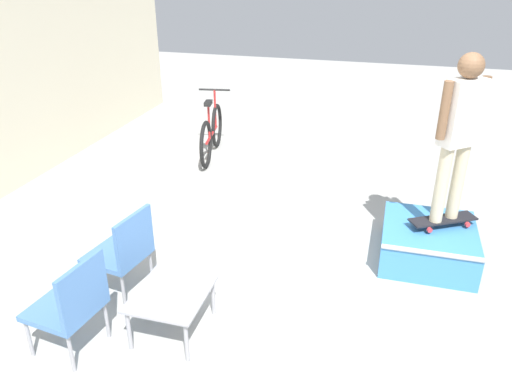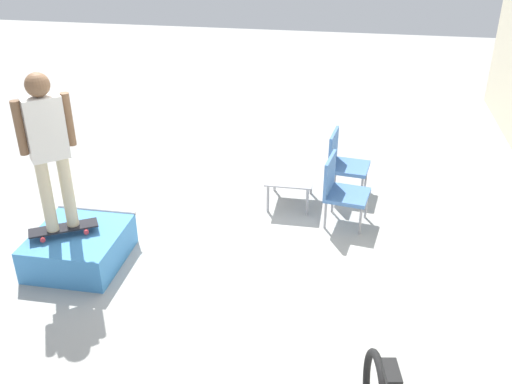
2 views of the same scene
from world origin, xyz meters
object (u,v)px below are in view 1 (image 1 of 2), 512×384
(coffee_table, at_px, (172,297))
(patio_chair_right, at_px, (124,249))
(skateboard_on_ramp, at_px, (443,220))
(patio_chair_left, at_px, (72,303))
(bicycle, at_px, (212,133))
(skate_ramp_box, at_px, (428,243))
(person_skater, at_px, (460,126))

(coffee_table, distance_m, patio_chair_right, 0.80)
(skateboard_on_ramp, height_order, patio_chair_left, patio_chair_left)
(skateboard_on_ramp, relative_size, coffee_table, 1.02)
(skateboard_on_ramp, relative_size, bicycle, 0.44)
(skate_ramp_box, relative_size, patio_chair_left, 1.21)
(skate_ramp_box, height_order, person_skater, person_skater)
(skate_ramp_box, height_order, patio_chair_left, patio_chair_left)
(skateboard_on_ramp, xyz_separation_m, patio_chair_right, (-1.49, 2.98, 0.01))
(skate_ramp_box, distance_m, skateboard_on_ramp, 0.31)
(skate_ramp_box, bearing_deg, coffee_table, 129.90)
(patio_chair_left, bearing_deg, skateboard_on_ramp, 135.32)
(coffee_table, bearing_deg, skateboard_on_ramp, -50.58)
(bicycle, bearing_deg, skate_ramp_box, -134.07)
(coffee_table, relative_size, patio_chair_right, 0.81)
(person_skater, height_order, patio_chair_left, person_skater)
(person_skater, relative_size, patio_chair_left, 1.96)
(skateboard_on_ramp, height_order, coffee_table, skateboard_on_ramp)
(bicycle, bearing_deg, patio_chair_right, 177.80)
(skate_ramp_box, relative_size, person_skater, 0.62)
(person_skater, distance_m, patio_chair_left, 3.92)
(skateboard_on_ramp, height_order, bicycle, bicycle)
(patio_chair_right, bearing_deg, patio_chair_left, 8.98)
(skate_ramp_box, height_order, coffee_table, same)
(coffee_table, bearing_deg, bicycle, 15.78)
(person_skater, bearing_deg, skateboard_on_ramp, -14.01)
(coffee_table, bearing_deg, skate_ramp_box, -50.10)
(person_skater, distance_m, patio_chair_right, 3.49)
(person_skater, xyz_separation_m, bicycle, (2.23, 3.47, -1.12))
(skate_ramp_box, relative_size, skateboard_on_ramp, 1.46)
(patio_chair_right, bearing_deg, person_skater, 125.51)
(skate_ramp_box, bearing_deg, patio_chair_left, 128.33)
(skateboard_on_ramp, bearing_deg, patio_chair_left, -172.59)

